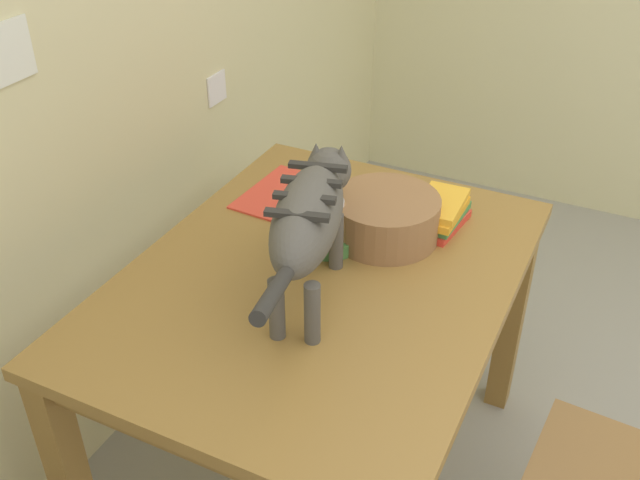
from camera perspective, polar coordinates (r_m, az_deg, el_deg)
The scene contains 8 objects.
wall_rear at distance 1.93m, azimuth -21.68°, elevation 13.72°, with size 4.77×0.11×2.50m.
dining_table at distance 1.87m, azimuth 0.00°, elevation -4.94°, with size 1.20×0.91×0.76m.
cat at distance 1.63m, azimuth -0.77°, elevation 1.97°, with size 0.70×0.24×0.31m.
saucer_bowl at distance 1.92m, azimuth 0.63°, elevation 0.26°, with size 0.18×0.18×0.04m, color #4B9046.
coffee_mug at distance 1.88m, azimuth 0.69°, elevation 1.98°, with size 0.13×0.08×0.09m.
magazine at distance 2.14m, azimuth -2.74°, elevation 3.60°, with size 0.29×0.21×0.01m, color #E5422F.
book_stack at distance 2.00m, azimuth 9.35°, elevation 2.09°, with size 0.21×0.13×0.08m.
wicker_basket at distance 1.93m, azimuth 5.14°, elevation 1.81°, with size 0.28×0.28×0.12m.
Camera 1 is at (-1.23, 0.58, 1.83)m, focal length 40.97 mm.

